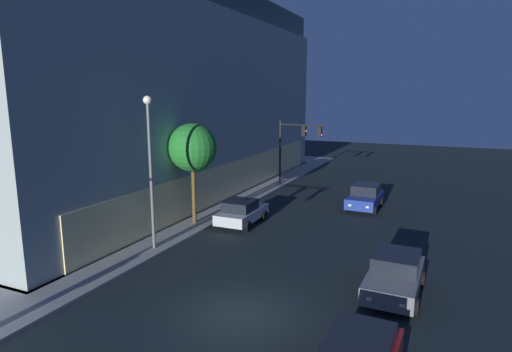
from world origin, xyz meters
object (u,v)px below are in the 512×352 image
at_px(modern_building, 77,94).
at_px(car_blue, 365,197).
at_px(street_lamp_sidewalk, 150,155).
at_px(sidewalk_tree, 193,148).
at_px(car_grey, 395,274).
at_px(traffic_light_far_corner, 297,140).
at_px(car_silver, 242,212).

xyz_separation_m(modern_building, car_blue, (0.85, -26.16, -7.26)).
bearing_deg(car_blue, street_lamp_sidewalk, 146.62).
bearing_deg(modern_building, street_lamp_sidewalk, -124.96).
bearing_deg(sidewalk_tree, car_grey, -110.69).
xyz_separation_m(traffic_light_far_corner, car_grey, (-17.86, -10.37, -3.37)).
xyz_separation_m(traffic_light_far_corner, car_blue, (-4.72, -6.83, -3.35)).
relative_size(street_lamp_sidewalk, car_grey, 1.76).
bearing_deg(street_lamp_sidewalk, sidewalk_tree, 5.79).
distance_m(car_silver, car_blue, 9.54).
bearing_deg(traffic_light_far_corner, sidewalk_tree, 170.10).
height_order(modern_building, car_grey, modern_building).
distance_m(modern_building, car_grey, 32.96).
bearing_deg(car_grey, street_lamp_sidewalk, 89.79).
height_order(car_grey, car_blue, car_blue).
height_order(modern_building, sidewalk_tree, modern_building).
height_order(traffic_light_far_corner, car_blue, traffic_light_far_corner).
height_order(traffic_light_far_corner, sidewalk_tree, sidewalk_tree).
height_order(car_silver, car_blue, car_blue).
distance_m(street_lamp_sidewalk, car_blue, 16.25).
distance_m(modern_building, street_lamp_sidewalk, 21.60).
bearing_deg(modern_building, sidewalk_tree, -113.80).
bearing_deg(traffic_light_far_corner, car_silver, -178.25).
distance_m(traffic_light_far_corner, street_lamp_sidewalk, 17.93).
relative_size(modern_building, car_blue, 8.93).
relative_size(street_lamp_sidewalk, sidewalk_tree, 1.26).
bearing_deg(sidewalk_tree, street_lamp_sidewalk, -174.21).
bearing_deg(car_silver, street_lamp_sidewalk, 160.46).
bearing_deg(car_silver, traffic_light_far_corner, 1.75).
bearing_deg(car_silver, car_blue, -42.71).
bearing_deg(sidewalk_tree, traffic_light_far_corner, -9.90).
xyz_separation_m(sidewalk_tree, car_blue, (8.37, -9.11, -4.03)).
distance_m(street_lamp_sidewalk, car_silver, 7.77).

